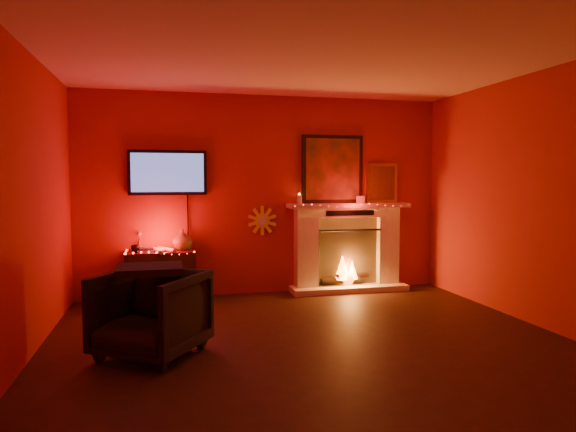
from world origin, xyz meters
The scene contains 6 objects.
room centered at (0.00, 0.00, 1.35)m, with size 5.00×5.00×5.00m.
fireplace centered at (1.14, 2.39, 0.72)m, with size 1.72×0.40×2.18m.
tv centered at (-1.30, 2.45, 1.65)m, with size 1.00×0.07×1.24m.
sunburst_clock centered at (-0.05, 2.48, 1.00)m, with size 0.40×0.03×0.40m.
console_table centered at (-1.39, 2.26, 0.37)m, with size 0.86×0.56×0.92m.
armchair centered at (-1.48, 0.20, 0.38)m, with size 0.80×0.83×0.75m, color black.
Camera 1 is at (-1.34, -4.40, 1.55)m, focal length 32.00 mm.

